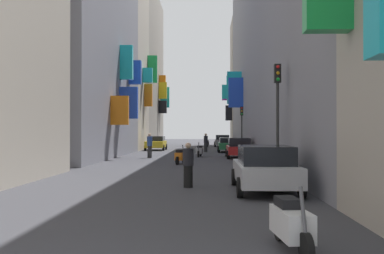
{
  "coord_description": "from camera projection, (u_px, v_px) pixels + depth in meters",
  "views": [
    {
      "loc": [
        1.79,
        -3.36,
        1.97
      ],
      "look_at": [
        0.73,
        23.65,
        2.22
      ],
      "focal_mm": 39.73,
      "sensor_mm": 36.0,
      "label": 1
    }
  ],
  "objects": [
    {
      "name": "ground_plane",
      "position": [
        186.0,
        156.0,
        33.38
      ],
      "size": [
        140.0,
        140.0,
        0.0
      ],
      "primitive_type": "plane",
      "color": "#38383D"
    },
    {
      "name": "pedestrian_near_right",
      "position": [
        206.0,
        143.0,
        39.87
      ],
      "size": [
        0.47,
        0.47,
        1.74
      ],
      "color": "#292929",
      "rests_on": "ground"
    },
    {
      "name": "building_left_far",
      "position": [
        135.0,
        70.0,
        56.11
      ],
      "size": [
        7.23,
        15.33,
        20.03
      ],
      "color": "gray",
      "rests_on": "ground"
    },
    {
      "name": "parked_car_green",
      "position": [
        228.0,
        144.0,
        39.37
      ],
      "size": [
        2.02,
        3.92,
        1.34
      ],
      "color": "#236638",
      "rests_on": "ground"
    },
    {
      "name": "building_left_mid_c",
      "position": [
        116.0,
        62.0,
        44.66
      ],
      "size": [
        7.07,
        7.56,
        18.47
      ],
      "color": "#B2A899",
      "rests_on": "ground"
    },
    {
      "name": "scooter_black",
      "position": [
        207.0,
        143.0,
        51.46
      ],
      "size": [
        0.62,
        1.83,
        1.13
      ],
      "color": "black",
      "rests_on": "ground"
    },
    {
      "name": "parked_car_grey",
      "position": [
        222.0,
        140.0,
        53.29
      ],
      "size": [
        2.01,
        4.18,
        1.47
      ],
      "color": "slate",
      "rests_on": "ground"
    },
    {
      "name": "scooter_silver",
      "position": [
        200.0,
        151.0,
        32.24
      ],
      "size": [
        0.55,
        1.77,
        1.13
      ],
      "color": "#ADADB2",
      "rests_on": "ground"
    },
    {
      "name": "building_right_mid_a",
      "position": [
        288.0,
        28.0,
        33.19
      ],
      "size": [
        7.4,
        45.22,
        20.11
      ],
      "color": "gray",
      "rests_on": "ground"
    },
    {
      "name": "pedestrian_near_left",
      "position": [
        150.0,
        146.0,
        30.87
      ],
      "size": [
        0.52,
        0.52,
        1.8
      ],
      "color": "#2C2C2C",
      "rests_on": "ground"
    },
    {
      "name": "parked_car_red",
      "position": [
        239.0,
        147.0,
        30.95
      ],
      "size": [
        1.89,
        4.11,
        1.46
      ],
      "color": "#B21E1E",
      "rests_on": "ground"
    },
    {
      "name": "traffic_light_near_corner",
      "position": [
        242.0,
        122.0,
        36.34
      ],
      "size": [
        0.26,
        0.34,
        4.05
      ],
      "color": "#2D2D2D",
      "rests_on": "ground"
    },
    {
      "name": "building_right_mid_c",
      "position": [
        252.0,
        83.0,
        59.84
      ],
      "size": [
        7.39,
        6.56,
        17.44
      ],
      "color": "#B2A899",
      "rests_on": "ground"
    },
    {
      "name": "scooter_orange",
      "position": [
        181.0,
        156.0,
        25.3
      ],
      "size": [
        0.67,
        1.79,
        1.13
      ],
      "color": "orange",
      "rests_on": "ground"
    },
    {
      "name": "parked_car_yellow",
      "position": [
        156.0,
        143.0,
        43.52
      ],
      "size": [
        2.0,
        4.04,
        1.43
      ],
      "color": "gold",
      "rests_on": "ground"
    },
    {
      "name": "building_left_mid_b",
      "position": [
        78.0,
        14.0,
        31.87
      ],
      "size": [
        7.38,
        18.08,
        21.53
      ],
      "color": "gray",
      "rests_on": "ground"
    },
    {
      "name": "traffic_light_far_corner",
      "position": [
        278.0,
        102.0,
        17.08
      ],
      "size": [
        0.26,
        0.34,
        4.66
      ],
      "color": "#2D2D2D",
      "rests_on": "ground"
    },
    {
      "name": "parked_car_silver",
      "position": [
        265.0,
        167.0,
        13.87
      ],
      "size": [
        2.0,
        4.32,
        1.49
      ],
      "color": "#B7B7BC",
      "rests_on": "ground"
    },
    {
      "name": "pedestrian_crossing",
      "position": [
        188.0,
        165.0,
        14.78
      ],
      "size": [
        0.46,
        0.46,
        1.56
      ],
      "color": "black",
      "rests_on": "ground"
    },
    {
      "name": "scooter_white",
      "position": [
        291.0,
        223.0,
        6.93
      ],
      "size": [
        0.56,
        1.91,
        1.13
      ],
      "color": "silver",
      "rests_on": "ground"
    }
  ]
}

